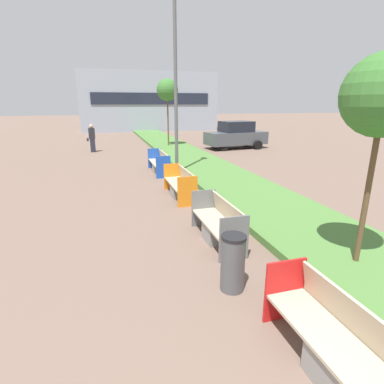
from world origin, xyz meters
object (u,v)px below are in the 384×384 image
at_px(bench_blue_frame, 159,164).
at_px(parked_car_distant, 236,135).
at_px(street_lamp_post, 175,56).
at_px(sapling_tree_near, 384,97).
at_px(sapling_tree_far, 167,90).
at_px(pedestrian_walking, 92,138).
at_px(bench_grey_frame, 218,226).
at_px(bench_orange_frame, 180,186).
at_px(bench_red_frame, 344,355).
at_px(litter_bin, 233,263).

bearing_deg(bench_blue_frame, parked_car_distant, 43.13).
xyz_separation_m(street_lamp_post, sapling_tree_near, (1.44, -8.42, -1.68)).
distance_m(sapling_tree_near, sapling_tree_far, 16.94).
height_order(bench_blue_frame, sapling_tree_far, sapling_tree_far).
height_order(street_lamp_post, sapling_tree_far, street_lamp_post).
xyz_separation_m(sapling_tree_far, pedestrian_walking, (-5.10, -0.53, -2.98)).
distance_m(street_lamp_post, pedestrian_walking, 9.60).
bearing_deg(bench_grey_frame, pedestrian_walking, 101.84).
relative_size(bench_blue_frame, sapling_tree_near, 0.60).
distance_m(bench_grey_frame, bench_orange_frame, 3.50).
bearing_deg(bench_orange_frame, bench_red_frame, -89.99).
height_order(street_lamp_post, parked_car_distant, street_lamp_post).
xyz_separation_m(bench_orange_frame, sapling_tree_far, (2.05, 11.53, 3.51)).
height_order(pedestrian_walking, parked_car_distant, parked_car_distant).
bearing_deg(pedestrian_walking, street_lamp_post, -65.37).
height_order(bench_red_frame, bench_grey_frame, same).
xyz_separation_m(bench_blue_frame, sapling_tree_far, (2.05, 7.67, 3.51)).
height_order(bench_blue_frame, sapling_tree_near, sapling_tree_near).
height_order(sapling_tree_near, parked_car_distant, sapling_tree_near).
distance_m(bench_grey_frame, sapling_tree_near, 3.93).
distance_m(bench_orange_frame, litter_bin, 5.34).
xyz_separation_m(bench_grey_frame, parked_car_distant, (6.51, 13.46, 0.55)).
bearing_deg(sapling_tree_far, sapling_tree_near, -90.00).
distance_m(bench_orange_frame, pedestrian_walking, 11.43).
relative_size(bench_red_frame, sapling_tree_far, 0.49).
relative_size(bench_red_frame, sapling_tree_near, 0.59).
bearing_deg(bench_grey_frame, litter_bin, -103.82).
relative_size(bench_red_frame, pedestrian_walking, 1.27).
relative_size(bench_blue_frame, litter_bin, 2.33).
bearing_deg(sapling_tree_near, bench_red_frame, -136.97).
xyz_separation_m(bench_blue_frame, street_lamp_post, (0.61, -0.83, 4.43)).
bearing_deg(litter_bin, bench_red_frame, -77.14).
distance_m(bench_blue_frame, pedestrian_walking, 7.78).
relative_size(bench_red_frame, bench_orange_frame, 1.06).
distance_m(sapling_tree_near, parked_car_distant, 16.13).
distance_m(bench_grey_frame, pedestrian_walking, 14.83).
bearing_deg(sapling_tree_near, street_lamp_post, 99.72).
height_order(bench_grey_frame, pedestrian_walking, pedestrian_walking).
relative_size(litter_bin, sapling_tree_far, 0.21).
bearing_deg(sapling_tree_far, parked_car_distant, -19.51).
xyz_separation_m(litter_bin, pedestrian_walking, (-2.59, 16.33, 0.41)).
bearing_deg(litter_bin, pedestrian_walking, 99.02).
bearing_deg(bench_grey_frame, sapling_tree_near, -42.50).
height_order(bench_red_frame, parked_car_distant, parked_car_distant).
bearing_deg(bench_red_frame, bench_blue_frame, 90.00).
xyz_separation_m(bench_grey_frame, pedestrian_walking, (-3.04, 14.51, 0.54)).
distance_m(bench_orange_frame, parked_car_distant, 11.91).
xyz_separation_m(bench_orange_frame, pedestrian_walking, (-3.04, 11.00, 0.53)).
bearing_deg(bench_orange_frame, sapling_tree_near, -69.12).
bearing_deg(bench_blue_frame, bench_red_frame, -90.00).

